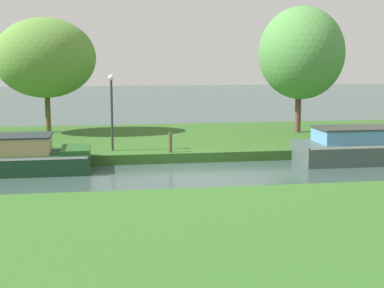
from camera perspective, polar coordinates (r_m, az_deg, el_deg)
ground_plane at (r=21.32m, az=0.59°, el=-2.88°), size 120.00×120.00×0.00m
riverbank_far at (r=28.11m, az=-1.79°, el=0.39°), size 72.00×10.00×0.40m
riverbank_near at (r=12.79m, az=7.45°, el=-10.10°), size 72.00×10.00×0.40m
slate_barge at (r=24.65m, az=17.42°, el=-0.20°), size 6.29×2.36×1.43m
willow_tree_left at (r=29.69m, az=-14.26°, el=8.21°), size 4.98×3.98×5.72m
willow_tree_centre at (r=29.50m, az=10.70°, el=8.78°), size 4.19×4.64×6.27m
lamp_post at (r=23.82m, az=-7.92°, el=3.97°), size 0.24×0.24×3.11m
mooring_post_near at (r=23.40m, az=-2.14°, el=0.17°), size 0.14×0.14×0.81m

